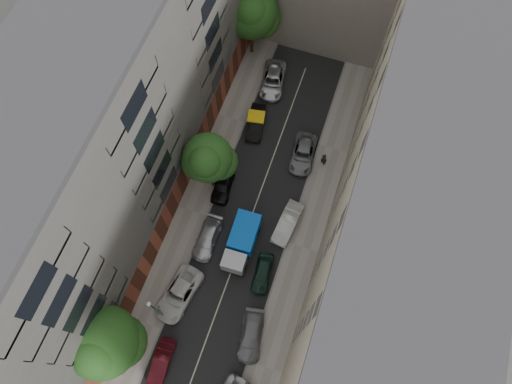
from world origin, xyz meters
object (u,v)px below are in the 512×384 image
at_px(tree_mid, 208,160).
at_px(car_right_3, 288,223).
at_px(car_right_2, 263,273).
at_px(lamp_post, 155,309).
at_px(tree_far, 252,14).
at_px(tarp_truck, 242,242).
at_px(car_left_6, 273,80).
at_px(car_left_1, 162,361).
at_px(car_left_4, 223,184).
at_px(car_right_4, 303,154).
at_px(car_left_3, 207,238).
at_px(car_right_1, 251,336).
at_px(tree_near, 105,344).
at_px(car_left_5, 256,123).
at_px(car_left_2, 179,294).
at_px(pedestrian, 324,159).

bearing_deg(tree_mid, car_right_3, -11.49).
xyz_separation_m(car_right_2, car_right_3, (0.72, 5.24, 0.08)).
bearing_deg(lamp_post, tree_far, 94.04).
relative_size(tarp_truck, tree_far, 0.63).
bearing_deg(car_left_6, car_left_1, -98.97).
bearing_deg(car_left_1, tarp_truck, 72.95).
height_order(car_right_2, tree_far, tree_far).
height_order(car_left_4, car_right_4, car_left_4).
relative_size(car_left_3, car_right_1, 0.99).
relative_size(car_left_1, tree_near, 0.46).
relative_size(car_left_3, tree_far, 0.52).
relative_size(car_left_4, lamp_post, 0.66).
relative_size(car_right_4, tree_near, 0.58).
relative_size(car_right_4, tree_far, 0.56).
bearing_deg(tree_near, car_right_2, 47.50).
distance_m(car_right_3, tree_far, 21.39).
distance_m(tarp_truck, car_left_5, 13.05).
bearing_deg(lamp_post, car_right_2, 41.70).
distance_m(car_left_2, car_left_3, 5.63).
xyz_separation_m(lamp_post, pedestrian, (9.13, 18.87, -3.07)).
distance_m(tarp_truck, car_right_4, 11.16).
bearing_deg(pedestrian, car_right_3, 103.44).
xyz_separation_m(car_left_1, tree_near, (-3.50, -0.18, 4.98)).
distance_m(car_right_4, tree_far, 15.03).
distance_m(car_left_1, tree_far, 33.88).
height_order(car_left_2, car_left_3, car_left_2).
distance_m(car_left_1, car_left_5, 24.40).
relative_size(car_right_2, car_right_3, 0.86).
height_order(car_right_3, pedestrian, pedestrian).
relative_size(car_right_1, car_right_4, 0.93).
height_order(tarp_truck, car_left_3, tarp_truck).
height_order(car_right_1, lamp_post, lamp_post).
bearing_deg(car_right_2, lamp_post, -143.73).
relative_size(tarp_truck, car_right_1, 1.21).
relative_size(car_left_6, tree_far, 0.60).
bearing_deg(car_right_1, tree_far, 98.98).
relative_size(car_right_1, tree_far, 0.52).
bearing_deg(car_right_3, car_left_4, 172.61).
bearing_deg(car_left_5, car_right_2, -78.77).
relative_size(car_left_1, car_right_1, 0.85).
relative_size(car_left_2, tree_far, 0.61).
bearing_deg(car_left_2, car_right_1, -0.69).
xyz_separation_m(car_left_3, tree_mid, (-1.49, 5.44, 4.89)).
distance_m(car_left_5, car_right_4, 5.91).
bearing_deg(car_right_2, car_left_1, -125.28).
xyz_separation_m(tarp_truck, tree_near, (-6.44, -11.88, 4.22)).
height_order(car_left_5, tree_mid, tree_mid).
bearing_deg(car_right_2, car_left_3, 160.78).
distance_m(car_left_6, car_right_1, 26.49).
height_order(car_right_3, lamp_post, lamp_post).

